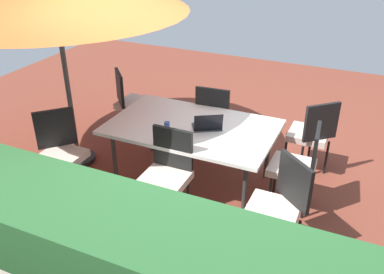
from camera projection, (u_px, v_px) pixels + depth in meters
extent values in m
cube|color=brown|center=(192.00, 181.00, 5.14)|extent=(10.00, 10.00, 0.02)
cube|color=#2D6633|center=(78.00, 259.00, 3.19)|extent=(6.30, 0.78, 1.14)
cube|color=silver|center=(192.00, 127.00, 4.80)|extent=(1.89, 1.18, 0.04)
cylinder|color=#333333|center=(268.00, 152.00, 5.04)|extent=(0.05, 0.05, 0.71)
cylinder|color=#333333|center=(151.00, 127.00, 5.62)|extent=(0.05, 0.05, 0.71)
cylinder|color=#333333|center=(245.00, 191.00, 4.33)|extent=(0.05, 0.05, 0.71)
cylinder|color=#333333|center=(114.00, 158.00, 4.91)|extent=(0.05, 0.05, 0.71)
cylinder|color=#4C4C4C|center=(66.00, 79.00, 5.01)|extent=(0.06, 0.06, 2.28)
cylinder|color=black|center=(78.00, 158.00, 5.54)|extent=(0.44, 0.44, 0.06)
cube|color=beige|center=(164.00, 180.00, 4.27)|extent=(0.46, 0.46, 0.08)
cube|color=black|center=(173.00, 148.00, 4.31)|extent=(0.44, 0.04, 0.45)
cylinder|color=black|center=(141.00, 206.00, 4.31)|extent=(0.03, 0.03, 0.45)
cylinder|color=black|center=(173.00, 216.00, 4.18)|extent=(0.03, 0.03, 0.45)
cylinder|color=black|center=(158.00, 188.00, 4.60)|extent=(0.03, 0.03, 0.45)
cylinder|color=black|center=(188.00, 196.00, 4.47)|extent=(0.03, 0.03, 0.45)
cube|color=beige|center=(217.00, 118.00, 5.56)|extent=(0.46, 0.46, 0.08)
cube|color=black|center=(212.00, 105.00, 5.26)|extent=(0.44, 0.07, 0.45)
cylinder|color=black|center=(232.00, 132.00, 5.78)|extent=(0.03, 0.03, 0.45)
cylinder|color=black|center=(208.00, 128.00, 5.89)|extent=(0.03, 0.03, 0.45)
cylinder|color=black|center=(225.00, 144.00, 5.49)|extent=(0.03, 0.03, 0.45)
cylinder|color=black|center=(199.00, 139.00, 5.59)|extent=(0.03, 0.03, 0.45)
cube|color=beige|center=(136.00, 104.00, 5.97)|extent=(0.46, 0.46, 0.08)
cube|color=black|center=(120.00, 88.00, 5.79)|extent=(0.32, 0.35, 0.45)
cylinder|color=black|center=(152.00, 124.00, 6.00)|extent=(0.03, 0.03, 0.45)
cylinder|color=black|center=(147.00, 114.00, 6.30)|extent=(0.03, 0.03, 0.45)
cylinder|color=black|center=(127.00, 127.00, 5.90)|extent=(0.03, 0.03, 0.45)
cylinder|color=black|center=(123.00, 117.00, 6.20)|extent=(0.03, 0.03, 0.45)
cube|color=beige|center=(61.00, 157.00, 4.66)|extent=(0.46, 0.46, 0.08)
cube|color=black|center=(55.00, 128.00, 4.71)|extent=(0.33, 0.35, 0.45)
cylinder|color=black|center=(50.00, 189.00, 4.58)|extent=(0.03, 0.03, 0.45)
cylinder|color=black|center=(83.00, 182.00, 4.70)|extent=(0.03, 0.03, 0.45)
cylinder|color=black|center=(46.00, 173.00, 4.87)|extent=(0.03, 0.03, 0.45)
cylinder|color=black|center=(78.00, 166.00, 4.99)|extent=(0.03, 0.03, 0.45)
cube|color=beige|center=(308.00, 134.00, 5.15)|extent=(0.46, 0.46, 0.08)
cube|color=black|center=(321.00, 122.00, 4.85)|extent=(0.35, 0.33, 0.45)
cylinder|color=black|center=(310.00, 144.00, 5.47)|extent=(0.03, 0.03, 0.45)
cylinder|color=black|center=(286.00, 149.00, 5.37)|extent=(0.03, 0.03, 0.45)
cylinder|color=black|center=(326.00, 158.00, 5.17)|extent=(0.03, 0.03, 0.45)
cylinder|color=black|center=(301.00, 163.00, 5.07)|extent=(0.03, 0.03, 0.45)
cube|color=beige|center=(292.00, 167.00, 4.48)|extent=(0.46, 0.46, 0.08)
cube|color=black|center=(315.00, 149.00, 4.29)|extent=(0.08, 0.44, 0.45)
cylinder|color=black|center=(275.00, 176.00, 4.80)|extent=(0.03, 0.03, 0.45)
cylinder|color=black|center=(270.00, 194.00, 4.50)|extent=(0.03, 0.03, 0.45)
cylinder|color=black|center=(307.00, 182.00, 4.70)|extent=(0.03, 0.03, 0.45)
cylinder|color=black|center=(304.00, 201.00, 4.40)|extent=(0.03, 0.03, 0.45)
cube|color=beige|center=(272.00, 211.00, 3.82)|extent=(0.46, 0.46, 0.08)
cube|color=black|center=(295.00, 182.00, 3.77)|extent=(0.36, 0.32, 0.45)
cylinder|color=black|center=(243.00, 228.00, 4.02)|extent=(0.03, 0.03, 0.45)
cylinder|color=black|center=(264.00, 252.00, 3.73)|extent=(0.03, 0.03, 0.45)
cylinder|color=black|center=(275.00, 218.00, 4.16)|extent=(0.03, 0.03, 0.45)
cylinder|color=black|center=(297.00, 240.00, 3.87)|extent=(0.03, 0.03, 0.45)
cube|color=#2D2D33|center=(207.00, 127.00, 4.74)|extent=(0.39, 0.35, 0.02)
cube|color=black|center=(208.00, 123.00, 4.59)|extent=(0.30, 0.21, 0.20)
cylinder|color=#334C99|center=(167.00, 127.00, 4.63)|extent=(0.06, 0.06, 0.12)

